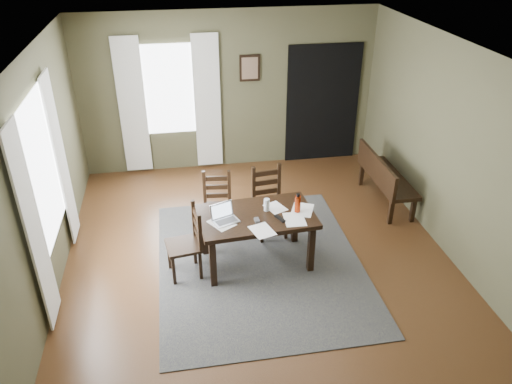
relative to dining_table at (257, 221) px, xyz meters
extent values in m
cube|color=#492C16|center=(0.04, -0.04, -0.64)|extent=(5.00, 6.00, 0.01)
cube|color=#4A4930|center=(0.04, 2.96, 0.71)|extent=(5.00, 0.02, 2.70)
cube|color=#4A4930|center=(0.04, -3.04, 0.71)|extent=(5.00, 0.02, 2.70)
cube|color=#4A4930|center=(-2.46, -0.04, 0.71)|extent=(0.02, 6.00, 2.70)
cube|color=#4A4930|center=(2.54, -0.04, 0.71)|extent=(0.02, 6.00, 2.70)
cube|color=white|center=(0.04, -0.04, 2.06)|extent=(5.00, 6.00, 0.02)
cube|color=#383838|center=(0.04, -0.04, -0.63)|extent=(2.60, 3.20, 0.01)
cube|color=black|center=(0.00, 0.00, 0.06)|extent=(1.49, 0.96, 0.06)
cube|color=black|center=(0.00, 0.00, 0.01)|extent=(1.32, 0.79, 0.05)
cube|color=black|center=(-0.60, -0.38, -0.32)|extent=(0.08, 0.08, 0.61)
cube|color=black|center=(-0.64, 0.29, -0.32)|extent=(0.08, 0.08, 0.61)
cube|color=black|center=(0.64, -0.29, -0.32)|extent=(0.08, 0.08, 0.61)
cube|color=black|center=(0.60, 0.38, -0.32)|extent=(0.08, 0.08, 0.61)
cube|color=black|center=(-0.93, -0.09, -0.21)|extent=(0.47, 0.47, 0.04)
cube|color=black|center=(-1.12, 0.05, -0.43)|extent=(0.04, 0.04, 0.40)
cube|color=black|center=(-0.79, 0.09, -0.43)|extent=(0.04, 0.04, 0.40)
cube|color=black|center=(-1.07, -0.28, -0.43)|extent=(0.04, 0.04, 0.40)
cube|color=black|center=(-0.74, -0.23, -0.43)|extent=(0.04, 0.04, 0.40)
cube|color=black|center=(-0.77, 0.11, 0.05)|extent=(0.05, 0.05, 0.51)
cube|color=black|center=(-0.72, -0.24, 0.05)|extent=(0.05, 0.05, 0.51)
cube|color=black|center=(-0.75, -0.07, -0.08)|extent=(0.07, 0.30, 0.07)
cube|color=black|center=(-0.75, -0.07, 0.05)|extent=(0.07, 0.30, 0.07)
cube|color=black|center=(-0.75, -0.07, 0.19)|extent=(0.07, 0.30, 0.07)
cube|color=black|center=(-0.43, 0.69, -0.22)|extent=(0.44, 0.44, 0.04)
cube|color=black|center=(-0.61, 0.55, -0.43)|extent=(0.04, 0.04, 0.39)
cube|color=black|center=(-0.57, 0.87, -0.43)|extent=(0.04, 0.04, 0.39)
cube|color=black|center=(-0.28, 0.51, -0.43)|extent=(0.04, 0.04, 0.39)
cube|color=black|center=(-0.25, 0.84, -0.43)|extent=(0.04, 0.04, 0.39)
cube|color=black|center=(-0.58, 0.89, 0.04)|extent=(0.05, 0.05, 0.50)
cube|color=black|center=(-0.24, 0.86, 0.04)|extent=(0.05, 0.05, 0.50)
cube|color=black|center=(-0.41, 0.87, -0.09)|extent=(0.30, 0.06, 0.07)
cube|color=black|center=(-0.41, 0.87, 0.04)|extent=(0.30, 0.06, 0.07)
cube|color=black|center=(-0.41, 0.87, 0.18)|extent=(0.30, 0.06, 0.07)
cube|color=black|center=(0.30, 0.61, -0.18)|extent=(0.48, 0.48, 0.04)
cube|color=black|center=(0.14, 0.41, -0.42)|extent=(0.05, 0.05, 0.42)
cube|color=black|center=(0.10, 0.76, -0.42)|extent=(0.05, 0.05, 0.42)
cube|color=black|center=(0.49, 0.46, -0.42)|extent=(0.05, 0.05, 0.42)
cube|color=black|center=(0.45, 0.80, -0.42)|extent=(0.05, 0.05, 0.42)
cube|color=black|center=(0.09, 0.78, 0.09)|extent=(0.05, 0.05, 0.53)
cube|color=black|center=(0.46, 0.82, 0.09)|extent=(0.05, 0.05, 0.53)
cube|color=black|center=(0.28, 0.80, -0.05)|extent=(0.32, 0.06, 0.07)
cube|color=black|center=(0.28, 0.80, 0.09)|extent=(0.32, 0.06, 0.07)
cube|color=black|center=(0.28, 0.80, 0.24)|extent=(0.32, 0.06, 0.07)
cube|color=black|center=(2.26, 1.19, -0.21)|extent=(0.46, 1.42, 0.06)
cube|color=black|center=(2.43, 0.58, -0.44)|extent=(0.06, 0.06, 0.40)
cube|color=black|center=(2.09, 0.58, -0.44)|extent=(0.06, 0.06, 0.40)
cube|color=black|center=(2.43, 1.80, -0.44)|extent=(0.06, 0.06, 0.40)
cube|color=black|center=(2.09, 1.80, -0.44)|extent=(0.06, 0.06, 0.40)
cube|color=black|center=(2.06, 1.19, -0.01)|extent=(0.05, 1.42, 0.34)
cube|color=#B7B7BC|center=(-0.39, -0.10, 0.10)|extent=(0.35, 0.30, 0.02)
cube|color=#B7B7BC|center=(-0.43, 0.00, 0.20)|extent=(0.30, 0.16, 0.20)
cube|color=silver|center=(-0.43, -0.01, 0.20)|extent=(0.26, 0.13, 0.16)
cube|color=#3F3F42|center=(-0.39, -0.11, 0.10)|extent=(0.28, 0.21, 0.00)
cube|color=#3F3F42|center=(-0.02, -0.15, 0.10)|extent=(0.06, 0.10, 0.03)
cube|color=black|center=(0.26, -0.15, 0.10)|extent=(0.12, 0.19, 0.02)
cylinder|color=silver|center=(0.14, 0.08, 0.17)|extent=(0.08, 0.08, 0.16)
cylinder|color=#9D2A0C|center=(0.52, -0.02, 0.20)|extent=(0.09, 0.09, 0.22)
cylinder|color=black|center=(0.52, -0.02, 0.33)|extent=(0.05, 0.05, 0.04)
cube|color=white|center=(-0.45, -0.12, 0.09)|extent=(0.37, 0.39, 0.00)
cube|color=white|center=(0.44, -0.19, 0.09)|extent=(0.27, 0.34, 0.00)
cube|color=white|center=(0.26, 0.12, 0.09)|extent=(0.30, 0.34, 0.00)
cube|color=white|center=(0.59, 0.01, 0.09)|extent=(0.37, 0.41, 0.00)
cube|color=white|center=(0.00, -0.37, 0.09)|extent=(0.32, 0.37, 0.00)
cube|color=white|center=(-2.43, 0.16, 0.81)|extent=(0.01, 1.30, 1.70)
cube|color=white|center=(-0.96, 2.93, 0.81)|extent=(1.00, 0.01, 1.50)
cube|color=silver|center=(-2.40, -0.66, 0.56)|extent=(0.03, 0.48, 2.30)
cube|color=silver|center=(-2.40, 0.98, 0.56)|extent=(0.03, 0.48, 2.30)
cube|color=silver|center=(-1.58, 2.90, 0.56)|extent=(0.44, 0.03, 2.30)
cube|color=silver|center=(-0.34, 2.90, 0.56)|extent=(0.44, 0.03, 2.30)
cube|color=black|center=(0.39, 2.93, 1.11)|extent=(0.34, 0.03, 0.44)
cube|color=brown|center=(0.39, 2.92, 1.11)|extent=(0.27, 0.01, 0.36)
cube|color=black|center=(1.69, 2.93, 0.41)|extent=(1.30, 0.03, 2.10)
camera|label=1|loc=(-0.89, -5.18, 3.37)|focal=35.00mm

